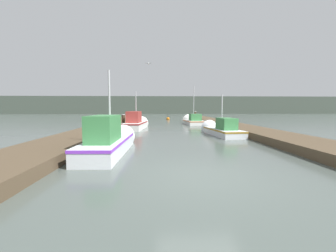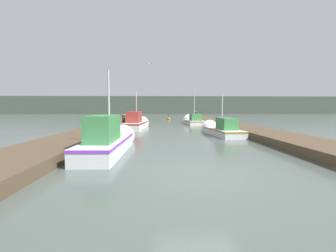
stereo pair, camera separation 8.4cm
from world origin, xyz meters
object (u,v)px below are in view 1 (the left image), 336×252
object	(u,v)px
fishing_boat_0	(111,140)
fishing_boat_3	(193,121)
fishing_boat_2	(136,123)
fishing_boat_1	(220,129)
mooring_piling_1	(195,116)
mooring_piling_2	(94,135)
channel_buoy	(168,119)
mooring_piling_0	(123,122)
seagull_lead	(149,64)

from	to	relation	value
fishing_boat_0	fishing_boat_3	bearing A→B (deg)	71.15
fishing_boat_2	fishing_boat_1	bearing A→B (deg)	-31.22
mooring_piling_1	mooring_piling_2	bearing A→B (deg)	-113.15
mooring_piling_1	channel_buoy	distance (m)	4.58
fishing_boat_3	mooring_piling_0	distance (m)	9.02
mooring_piling_0	mooring_piling_1	bearing A→B (deg)	55.23
fishing_boat_0	channel_buoy	distance (m)	24.92
fishing_boat_0	channel_buoy	xyz separation A→B (m)	(3.60, 24.66, -0.35)
seagull_lead	mooring_piling_0	bearing A→B (deg)	18.05
fishing_boat_1	channel_buoy	xyz separation A→B (m)	(-2.71, 18.88, -0.20)
fishing_boat_0	fishing_boat_1	world-z (taller)	fishing_boat_0
fishing_boat_0	channel_buoy	size ratio (longest dim) A/B	5.58
mooring_piling_1	fishing_boat_1	bearing A→B (deg)	-93.54
mooring_piling_1	seagull_lead	world-z (taller)	seagull_lead
channel_buoy	fishing_boat_2	bearing A→B (deg)	-103.79
channel_buoy	seagull_lead	distance (m)	15.42
fishing_boat_1	mooring_piling_1	world-z (taller)	fishing_boat_1
fishing_boat_3	seagull_lead	distance (m)	8.94
fishing_boat_3	channel_buoy	bearing A→B (deg)	100.84
fishing_boat_1	mooring_piling_1	xyz separation A→B (m)	(1.00, 16.24, 0.31)
mooring_piling_1	channel_buoy	world-z (taller)	mooring_piling_1
fishing_boat_1	mooring_piling_1	distance (m)	16.28
fishing_boat_1	fishing_boat_2	bearing A→B (deg)	137.00
fishing_boat_1	mooring_piling_0	size ratio (longest dim) A/B	3.91
fishing_boat_1	channel_buoy	bearing A→B (deg)	92.25
fishing_boat_1	mooring_piling_1	size ratio (longest dim) A/B	3.77
fishing_boat_0	mooring_piling_1	size ratio (longest dim) A/B	4.31
mooring_piling_0	mooring_piling_2	xyz separation A→B (m)	(-0.26, -8.06, -0.16)
fishing_boat_2	mooring_piling_0	distance (m)	1.16
fishing_boat_1	mooring_piling_0	bearing A→B (deg)	143.45
fishing_boat_0	fishing_boat_2	bearing A→B (deg)	91.26
seagull_lead	mooring_piling_1	bearing A→B (deg)	-108.98
channel_buoy	seagull_lead	bearing A→B (deg)	-99.47
fishing_boat_0	mooring_piling_0	bearing A→B (deg)	97.39
mooring_piling_1	mooring_piling_2	xyz separation A→B (m)	(-8.54, -19.99, -0.18)
fishing_boat_2	mooring_piling_1	distance (m)	13.62
mooring_piling_0	mooring_piling_1	world-z (taller)	mooring_piling_1
mooring_piling_2	fishing_boat_2	bearing A→B (deg)	80.92
fishing_boat_2	channel_buoy	distance (m)	14.62
fishing_boat_3	fishing_boat_0	bearing A→B (deg)	-115.03
fishing_boat_1	fishing_boat_3	size ratio (longest dim) A/B	1.01
fishing_boat_1	fishing_boat_2	size ratio (longest dim) A/B	0.89
fishing_boat_1	mooring_piling_0	xyz separation A→B (m)	(-7.28, 4.31, 0.29)
fishing_boat_2	mooring_piling_2	size ratio (longest dim) A/B	5.81
mooring_piling_0	mooring_piling_2	bearing A→B (deg)	-91.86
mooring_piling_2	channel_buoy	xyz separation A→B (m)	(4.83, 22.62, -0.34)
fishing_boat_3	mooring_piling_1	bearing A→B (deg)	73.66
fishing_boat_0	fishing_boat_2	world-z (taller)	fishing_boat_0
mooring_piling_1	fishing_boat_3	bearing A→B (deg)	-102.04
fishing_boat_1	fishing_boat_3	bearing A→B (deg)	85.90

